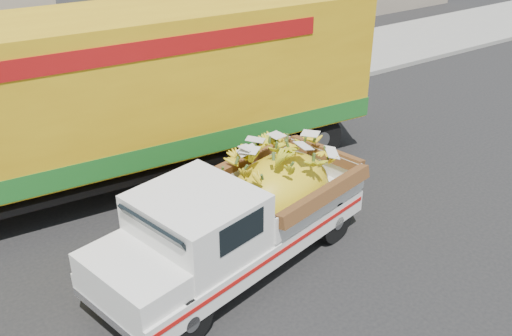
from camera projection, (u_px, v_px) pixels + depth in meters
ground at (241, 295)px, 9.42m from camera, size 100.00×100.00×0.00m
curb at (93, 142)px, 14.46m from camera, size 60.00×0.25×0.15m
sidewalk at (66, 115)px, 15.99m from camera, size 60.00×4.00×0.14m
pickup_truck at (250, 211)px, 9.92m from camera, size 5.42×2.96×1.80m
semi_trailer at (105, 98)px, 11.53m from camera, size 12.04×3.41×3.80m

